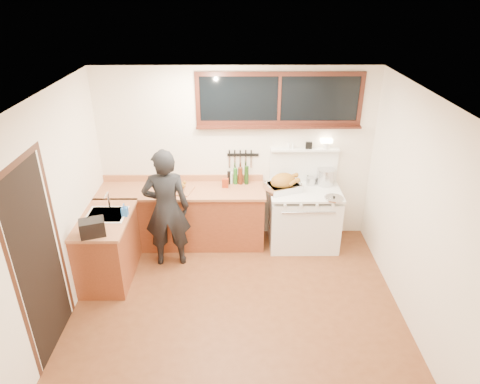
{
  "coord_description": "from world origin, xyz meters",
  "views": [
    {
      "loc": [
        0.01,
        -4.12,
        3.62
      ],
      "look_at": [
        0.05,
        0.85,
        1.15
      ],
      "focal_mm": 32.0,
      "sensor_mm": 36.0,
      "label": 1
    }
  ],
  "objects_px": {
    "vintage_stove": "(303,216)",
    "man": "(167,209)",
    "cutting_board": "(177,187)",
    "roast_turkey": "(283,183)"
  },
  "relations": [
    {
      "from": "man",
      "to": "cutting_board",
      "type": "relative_size",
      "value": 3.29
    },
    {
      "from": "vintage_stove",
      "to": "man",
      "type": "xyz_separation_m",
      "value": [
        -1.94,
        -0.47,
        0.39
      ]
    },
    {
      "from": "vintage_stove",
      "to": "man",
      "type": "relative_size",
      "value": 0.92
    },
    {
      "from": "cutting_board",
      "to": "man",
      "type": "bearing_deg",
      "value": -99.98
    },
    {
      "from": "vintage_stove",
      "to": "cutting_board",
      "type": "xyz_separation_m",
      "value": [
        -1.86,
        0.0,
        0.49
      ]
    },
    {
      "from": "cutting_board",
      "to": "roast_turkey",
      "type": "height_order",
      "value": "roast_turkey"
    },
    {
      "from": "vintage_stove",
      "to": "man",
      "type": "height_order",
      "value": "man"
    },
    {
      "from": "vintage_stove",
      "to": "man",
      "type": "bearing_deg",
      "value": -166.35
    },
    {
      "from": "vintage_stove",
      "to": "cutting_board",
      "type": "bearing_deg",
      "value": 179.99
    },
    {
      "from": "vintage_stove",
      "to": "roast_turkey",
      "type": "xyz_separation_m",
      "value": [
        -0.32,
        0.0,
        0.54
      ]
    }
  ]
}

